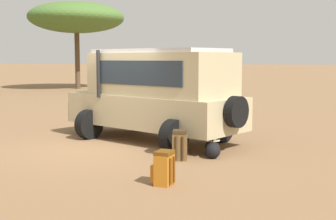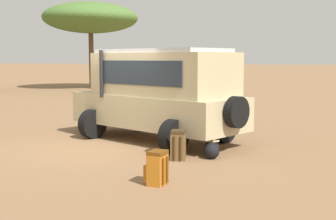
% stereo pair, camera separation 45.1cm
% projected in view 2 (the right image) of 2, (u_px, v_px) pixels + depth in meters
% --- Properties ---
extents(ground_plane, '(320.00, 320.00, 0.00)m').
position_uv_depth(ground_plane, '(105.00, 148.00, 11.56)').
color(ground_plane, olive).
extents(safari_vehicle, '(5.34, 3.94, 2.44)m').
position_uv_depth(safari_vehicle, '(159.00, 93.00, 12.36)').
color(safari_vehicle, tan).
rests_on(safari_vehicle, ground_plane).
extents(backpack_beside_front_wheel, '(0.36, 0.45, 0.65)m').
position_uv_depth(backpack_beside_front_wheel, '(178.00, 145.00, 10.14)').
color(backpack_beside_front_wheel, brown).
rests_on(backpack_beside_front_wheel, ground_plane).
extents(backpack_cluster_center, '(0.41, 0.40, 0.60)m').
position_uv_depth(backpack_cluster_center, '(157.00, 168.00, 8.14)').
color(backpack_cluster_center, '#B26619').
rests_on(backpack_cluster_center, ground_plane).
extents(duffel_bag_low_black_case, '(0.41, 0.78, 0.44)m').
position_uv_depth(duffel_bag_low_black_case, '(212.00, 149.00, 10.48)').
color(duffel_bag_low_black_case, black).
rests_on(duffel_bag_low_black_case, ground_plane).
extents(acacia_tree_left_mid, '(6.73, 7.21, 6.17)m').
position_uv_depth(acacia_tree_left_mid, '(91.00, 18.00, 33.58)').
color(acacia_tree_left_mid, brown).
rests_on(acacia_tree_left_mid, ground_plane).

